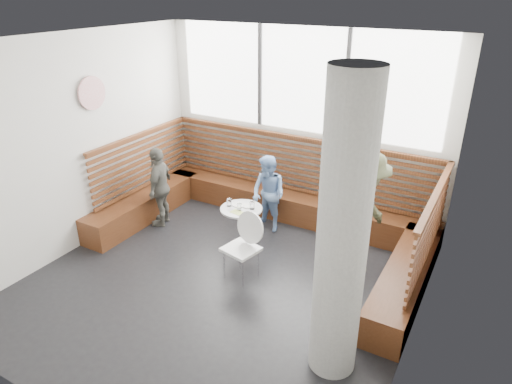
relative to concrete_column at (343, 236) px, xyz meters
The scene contains 15 objects.
room 1.95m from the concrete_column, 161.90° to the left, with size 5.00×5.00×3.20m.
booth 3.24m from the concrete_column, 127.94° to the left, with size 5.00×2.50×1.44m.
concrete_column is the anchor object (origin of this frame).
wall_art 4.48m from the concrete_column, 166.94° to the left, with size 0.50×0.50×0.03m, color white.
cafe_table 2.89m from the concrete_column, 142.65° to the left, with size 0.65×0.65×0.66m.
cafe_chair 2.18m from the concrete_column, 150.63° to the left, with size 0.46×0.45×0.96m.
adult_man 1.90m from the concrete_column, 99.87° to the left, with size 1.20×0.69×1.86m, color #454A31.
child_back 3.21m from the concrete_column, 131.14° to the left, with size 0.62×0.49×1.29m, color #7AA0D4.
child_left 4.12m from the concrete_column, 156.66° to the left, with size 0.81×0.34×1.37m, color #5E5D55.
plate_near 2.93m from the concrete_column, 142.47° to the left, with size 0.22×0.22×0.02m, color white.
plate_far 2.84m from the concrete_column, 140.12° to the left, with size 0.18×0.18×0.01m, color white.
glass_left 2.95m from the concrete_column, 145.57° to the left, with size 0.08×0.08×0.12m, color white.
glass_mid 2.76m from the concrete_column, 143.83° to the left, with size 0.07×0.07×0.11m, color white.
glass_right 2.72m from the concrete_column, 139.46° to the left, with size 0.07×0.07×0.11m, color white.
menu_card 2.72m from the concrete_column, 145.15° to the left, with size 0.19×0.13×0.00m, color #A5C64C.
Camera 1 is at (2.98, -4.28, 3.78)m, focal length 32.00 mm.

